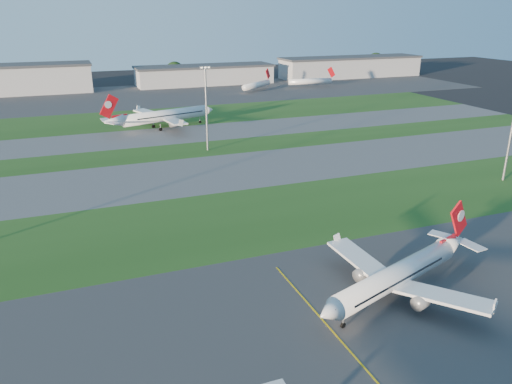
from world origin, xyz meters
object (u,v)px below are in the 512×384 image
airliner_taxiing (165,116)px  light_mast_centre (206,103)px  mini_jet_far (310,81)px  airliner_parked (397,276)px  mini_jet_near (257,85)px

airliner_taxiing → light_mast_centre: size_ratio=1.58×
light_mast_centre → mini_jet_far: bearing=50.6°
airliner_taxiing → mini_jet_far: bearing=-158.2°
airliner_taxiing → light_mast_centre: bearing=83.4°
airliner_parked → mini_jet_near: bearing=55.3°
airliner_parked → mini_jet_near: size_ratio=1.39×
airliner_parked → airliner_taxiing: size_ratio=0.79×
airliner_parked → mini_jet_near: airliner_parked is taller
airliner_taxiing → mini_jet_far: (99.68, 77.88, -1.30)m
light_mast_centre → airliner_taxiing: bearing=99.6°
airliner_parked → light_mast_centre: size_ratio=1.25×
airliner_parked → light_mast_centre: (-3.13, 93.02, 11.14)m
mini_jet_near → light_mast_centre: (-59.35, -111.22, 11.53)m
airliner_parked → mini_jet_far: (90.46, 206.97, -0.39)m
airliner_parked → airliner_taxiing: bearing=74.8°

